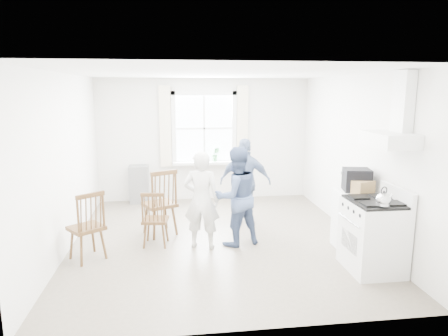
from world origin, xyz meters
TOP-DOWN VIEW (x-y plane):
  - room_shell at (0.00, 0.00)m, footprint 4.62×5.12m
  - window_assembly at (0.00, 2.45)m, footprint 1.88×0.24m
  - range_hood at (2.07, -1.35)m, footprint 0.45×0.76m
  - shelf_unit at (-1.40, 2.33)m, footprint 0.40×0.30m
  - gas_stove at (1.91, -1.35)m, footprint 0.68×0.76m
  - kettle at (1.86, -1.61)m, footprint 0.18×0.18m
  - low_cabinet at (1.98, -0.65)m, footprint 0.50×0.55m
  - stereo_stack at (1.97, -0.65)m, footprint 0.43×0.40m
  - cardboard_box at (1.99, -0.81)m, footprint 0.35×0.30m
  - windsor_chair_a at (-0.86, 0.26)m, footprint 0.62×0.62m
  - windsor_chair_b at (-0.98, -0.20)m, footprint 0.42×0.41m
  - windsor_chair_c at (-1.83, -0.60)m, footprint 0.58×0.58m
  - person_left at (-0.27, -0.29)m, footprint 0.66×0.66m
  - person_mid at (0.26, -0.23)m, footprint 0.94×0.94m
  - person_right at (0.58, 0.72)m, footprint 1.09×1.09m
  - potted_plant at (0.23, 2.36)m, footprint 0.20×0.20m

SIDE VIEW (x-z plane):
  - shelf_unit at x=-1.40m, z-range 0.00..0.80m
  - low_cabinet at x=1.98m, z-range 0.00..0.90m
  - gas_stove at x=1.91m, z-range -0.08..1.04m
  - windsor_chair_b at x=-0.98m, z-range 0.10..0.97m
  - windsor_chair_c at x=-1.83m, z-range 0.11..1.11m
  - windsor_chair_a at x=-0.86m, z-range 0.12..1.24m
  - person_left at x=-0.27m, z-range 0.00..1.48m
  - person_mid at x=0.26m, z-range 0.00..1.52m
  - person_right at x=0.58m, z-range 0.00..1.53m
  - cardboard_box at x=1.99m, z-range 0.90..1.09m
  - potted_plant at x=0.23m, z-range 0.85..1.15m
  - kettle at x=1.86m, z-range 0.91..1.16m
  - stereo_stack at x=1.97m, z-range 0.90..1.23m
  - room_shell at x=0.00m, z-range -0.02..2.62m
  - window_assembly at x=0.00m, z-range 0.61..2.31m
  - range_hood at x=2.07m, z-range 1.43..2.37m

